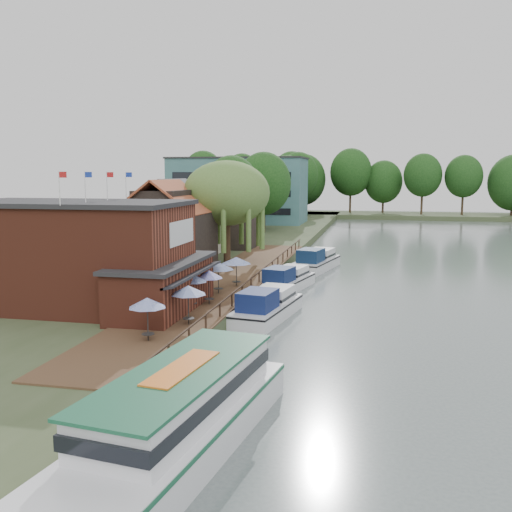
# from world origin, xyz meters

# --- Properties ---
(ground) EXTENTS (260.00, 260.00, 0.00)m
(ground) POSITION_xyz_m (0.00, 0.00, 0.00)
(ground) COLOR #4F5B59
(ground) RESTS_ON ground
(land_bank) EXTENTS (50.00, 140.00, 1.00)m
(land_bank) POSITION_xyz_m (-30.00, 35.00, 0.50)
(land_bank) COLOR #384728
(land_bank) RESTS_ON ground
(quay_deck) EXTENTS (6.00, 50.00, 0.10)m
(quay_deck) POSITION_xyz_m (-8.00, 10.00, 1.05)
(quay_deck) COLOR #47301E
(quay_deck) RESTS_ON land_bank
(quay_rail) EXTENTS (0.20, 49.00, 1.00)m
(quay_rail) POSITION_xyz_m (-5.30, 10.50, 1.50)
(quay_rail) COLOR black
(quay_rail) RESTS_ON land_bank
(pub) EXTENTS (20.00, 11.00, 7.30)m
(pub) POSITION_xyz_m (-14.00, -1.00, 4.65)
(pub) COLOR maroon
(pub) RESTS_ON land_bank
(hotel_block) EXTENTS (25.40, 12.40, 12.30)m
(hotel_block) POSITION_xyz_m (-22.00, 70.00, 7.15)
(hotel_block) COLOR #38666B
(hotel_block) RESTS_ON land_bank
(cottage_a) EXTENTS (8.60, 7.60, 8.50)m
(cottage_a) POSITION_xyz_m (-15.00, 14.00, 5.25)
(cottage_a) COLOR black
(cottage_a) RESTS_ON land_bank
(cottage_b) EXTENTS (9.60, 8.60, 8.50)m
(cottage_b) POSITION_xyz_m (-18.00, 24.00, 5.25)
(cottage_b) COLOR beige
(cottage_b) RESTS_ON land_bank
(cottage_c) EXTENTS (7.60, 7.60, 8.50)m
(cottage_c) POSITION_xyz_m (-14.00, 33.00, 5.25)
(cottage_c) COLOR black
(cottage_c) RESTS_ON land_bank
(willow) EXTENTS (8.60, 8.60, 10.43)m
(willow) POSITION_xyz_m (-10.50, 19.00, 6.21)
(willow) COLOR #476B2D
(willow) RESTS_ON land_bank
(umbrella_0) EXTENTS (2.06, 2.06, 2.38)m
(umbrella_0) POSITION_xyz_m (-7.66, -7.92, 2.29)
(umbrella_0) COLOR #1B3396
(umbrella_0) RESTS_ON quay_deck
(umbrella_1) EXTENTS (2.17, 2.17, 2.38)m
(umbrella_1) POSITION_xyz_m (-6.61, -4.24, 2.29)
(umbrella_1) COLOR #1B3897
(umbrella_1) RESTS_ON quay_deck
(umbrella_2) EXTENTS (2.09, 2.09, 2.38)m
(umbrella_2) POSITION_xyz_m (-7.74, -0.28, 2.29)
(umbrella_2) COLOR navy
(umbrella_2) RESTS_ON quay_deck
(umbrella_3) EXTENTS (1.95, 1.95, 2.38)m
(umbrella_3) POSITION_xyz_m (-6.99, 1.25, 2.29)
(umbrella_3) COLOR #1F1C9B
(umbrella_3) RESTS_ON quay_deck
(umbrella_4) EXTENTS (2.42, 2.42, 2.38)m
(umbrella_4) POSITION_xyz_m (-7.36, 4.87, 2.29)
(umbrella_4) COLOR navy
(umbrella_4) RESTS_ON quay_deck
(umbrella_5) EXTENTS (2.41, 2.41, 2.38)m
(umbrella_5) POSITION_xyz_m (-6.71, 7.86, 2.29)
(umbrella_5) COLOR navy
(umbrella_5) RESTS_ON quay_deck
(cruiser_0) EXTENTS (4.56, 10.04, 2.34)m
(cruiser_0) POSITION_xyz_m (-3.12, 2.33, 1.17)
(cruiser_0) COLOR silver
(cruiser_0) RESTS_ON ground
(cruiser_1) EXTENTS (4.89, 9.66, 2.21)m
(cruiser_1) POSITION_xyz_m (-3.40, 12.68, 1.11)
(cruiser_1) COLOR silver
(cruiser_1) RESTS_ON ground
(cruiser_2) EXTENTS (5.16, 10.42, 2.42)m
(cruiser_2) POSITION_xyz_m (-2.03, 23.96, 1.21)
(cruiser_2) COLOR silver
(cruiser_2) RESTS_ON ground
(tour_boat) EXTENTS (5.90, 14.68, 3.11)m
(tour_boat) POSITION_xyz_m (-2.55, -17.70, 1.56)
(tour_boat) COLOR silver
(tour_boat) RESTS_ON ground
(swan) EXTENTS (0.44, 0.44, 0.44)m
(swan) POSITION_xyz_m (-2.57, -13.89, 0.22)
(swan) COLOR white
(swan) RESTS_ON ground
(bank_tree_0) EXTENTS (7.98, 7.98, 11.78)m
(bank_tree_0) POSITION_xyz_m (-16.43, 43.65, 6.89)
(bank_tree_0) COLOR #143811
(bank_tree_0) RESTS_ON land_bank
(bank_tree_1) EXTENTS (8.53, 8.53, 12.56)m
(bank_tree_1) POSITION_xyz_m (-13.39, 51.76, 7.28)
(bank_tree_1) COLOR #143811
(bank_tree_1) RESTS_ON land_bank
(bank_tree_2) EXTENTS (7.27, 7.27, 11.18)m
(bank_tree_2) POSITION_xyz_m (-15.12, 57.24, 6.59)
(bank_tree_2) COLOR #143811
(bank_tree_2) RESTS_ON land_bank
(bank_tree_3) EXTENTS (8.64, 8.64, 12.96)m
(bank_tree_3) POSITION_xyz_m (-14.26, 79.02, 7.48)
(bank_tree_3) COLOR #143811
(bank_tree_3) RESTS_ON land_bank
(bank_tree_4) EXTENTS (8.51, 8.51, 13.89)m
(bank_tree_4) POSITION_xyz_m (-12.93, 86.98, 7.94)
(bank_tree_4) COLOR #143811
(bank_tree_4) RESTS_ON land_bank
(bank_tree_5) EXTENTS (8.96, 8.96, 14.29)m
(bank_tree_5) POSITION_xyz_m (-15.37, 93.27, 8.15)
(bank_tree_5) COLOR #143811
(bank_tree_5) RESTS_ON land_bank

